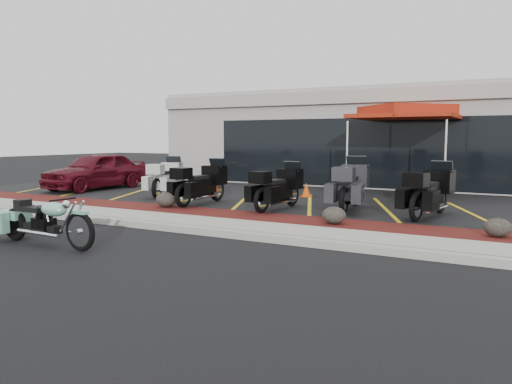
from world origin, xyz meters
The scene contains 18 objects.
ground centered at (0.00, 0.00, 0.00)m, with size 90.00×90.00×0.00m, color black.
curb centered at (0.00, 0.90, 0.07)m, with size 24.00×0.25×0.15m, color gray.
sidewalk centered at (0.00, 1.60, 0.07)m, with size 24.00×1.20×0.15m, color gray.
mulch_bed centered at (0.00, 2.80, 0.08)m, with size 24.00×1.20×0.16m, color #3D0E0D.
upper_lot centered at (0.00, 8.20, 0.07)m, with size 26.00×9.60×0.15m, color black.
dealership_building centered at (0.00, 14.47, 2.01)m, with size 18.00×8.16×4.00m.
boulder_left centered at (-3.19, 2.99, 0.37)m, with size 0.60×0.50×0.43m, color black.
boulder_mid centered at (1.80, 2.61, 0.35)m, with size 0.54×0.45×0.39m, color black.
boulder_right centered at (5.08, 2.71, 0.34)m, with size 0.52×0.43×0.37m, color black.
hero_cruiser centered at (-1.54, -1.54, 0.49)m, with size 2.76×0.70×0.97m, color #77B99B, non-canonical shape.
touring_white centered at (-5.17, 5.89, 0.80)m, with size 2.22×0.85×1.29m, color silver, non-canonical shape.
touring_black_front centered at (-2.69, 4.80, 0.80)m, with size 2.25×0.86×1.31m, color black, non-canonical shape.
touring_black_mid centered at (-0.23, 4.87, 0.78)m, with size 2.18×0.83×1.27m, color black, non-canonical shape.
touring_grey centered at (1.34, 5.72, 0.86)m, with size 2.44×0.93×1.42m, color #2D2D32, non-canonical shape.
touring_black_rear centered at (3.63, 5.44, 0.82)m, with size 2.31×0.88×1.34m, color black, non-canonical shape.
parked_car centered at (-8.63, 5.68, 0.85)m, with size 1.65×4.09×1.39m, color #4C0A15.
traffic_cone centered at (-0.75, 7.15, 0.37)m, with size 0.30×0.30×0.45m, color #D64307.
popup_canopy centered at (1.94, 9.09, 2.85)m, with size 3.92×3.92×2.97m.
Camera 1 is at (5.47, -7.84, 2.06)m, focal length 35.00 mm.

